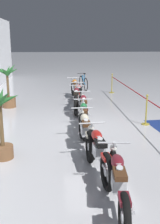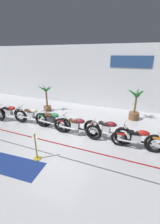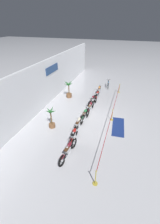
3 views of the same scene
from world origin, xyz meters
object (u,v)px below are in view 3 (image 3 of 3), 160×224
at_px(motorcycle_maroon_4, 90,108).
at_px(bicycle, 108,84).
at_px(motorcycle_green_3, 85,115).
at_px(stanchion_far_left, 110,123).
at_px(motorcycle_red_1, 74,136).
at_px(motorcycle_orange_7, 99,91).
at_px(motorcycle_maroon_0, 68,150).
at_px(motorcycle_red_6, 97,96).
at_px(floor_banner, 118,127).
at_px(stanchion_mid_right, 119,90).
at_px(motorcycle_maroon_5, 92,101).
at_px(potted_palm_right_of_row, 69,90).
at_px(motorcycle_cream_2, 78,124).
at_px(potted_palm_left_of_row, 51,119).
at_px(stanchion_mid_left, 112,116).

height_order(motorcycle_maroon_4, bicycle, bicycle).
xyz_separation_m(motorcycle_green_3, stanchion_far_left, (-0.84, -2.21, 0.28)).
relative_size(motorcycle_red_1, motorcycle_orange_7, 0.98).
bearing_deg(motorcycle_maroon_0, motorcycle_red_6, 0.06).
bearing_deg(floor_banner, stanchion_mid_right, 0.86).
xyz_separation_m(motorcycle_maroon_4, bicycle, (6.47, -0.62, -0.06)).
bearing_deg(motorcycle_maroon_5, stanchion_far_left, -148.23).
xyz_separation_m(motorcycle_maroon_5, stanchion_far_left, (-3.61, -2.24, 0.27)).
height_order(motorcycle_green_3, motorcycle_orange_7, motorcycle_orange_7).
relative_size(bicycle, potted_palm_right_of_row, 0.92).
xyz_separation_m(motorcycle_maroon_0, motorcycle_maroon_4, (5.48, 0.05, -0.00)).
distance_m(motorcycle_maroon_0, stanchion_mid_right, 11.03).
height_order(motorcycle_red_1, motorcycle_green_3, motorcycle_red_1).
distance_m(motorcycle_maroon_5, motorcycle_red_6, 1.29).
xyz_separation_m(motorcycle_orange_7, floor_banner, (-5.48, -2.76, -0.48)).
height_order(motorcycle_red_1, floor_banner, motorcycle_red_1).
relative_size(stanchion_mid_right, floor_banner, 0.41).
bearing_deg(motorcycle_maroon_5, stanchion_mid_right, -29.39).
distance_m(motorcycle_cream_2, stanchion_far_left, 2.37).
height_order(motorcycle_maroon_4, stanchion_mid_right, stanchion_mid_right).
distance_m(motorcycle_green_3, motorcycle_orange_7, 5.41).
height_order(potted_palm_left_of_row, stanchion_mid_right, potted_palm_left_of_row).
height_order(motorcycle_cream_2, potted_palm_left_of_row, potted_palm_left_of_row).
bearing_deg(stanchion_far_left, potted_palm_right_of_row, 48.33).
xyz_separation_m(motorcycle_maroon_5, motorcycle_red_6, (1.28, -0.20, -0.02)).
bearing_deg(motorcycle_maroon_4, stanchion_far_left, -136.89).
distance_m(bicycle, stanchion_far_left, 8.82).
bearing_deg(potted_palm_right_of_row, motorcycle_maroon_0, -158.46).
bearing_deg(motorcycle_maroon_0, motorcycle_cream_2, 5.67).
relative_size(stanchion_mid_left, floor_banner, 0.41).
height_order(stanchion_far_left, stanchion_mid_right, same).
relative_size(motorcycle_maroon_5, stanchion_far_left, 0.18).
height_order(motorcycle_maroon_5, motorcycle_red_6, motorcycle_maroon_5).
xyz_separation_m(motorcycle_orange_7, bicycle, (2.44, -0.65, -0.08)).
height_order(motorcycle_orange_7, potted_palm_left_of_row, potted_palm_left_of_row).
relative_size(motorcycle_green_3, stanchion_far_left, 0.18).
relative_size(motorcycle_orange_7, bicycle, 1.29).
xyz_separation_m(motorcycle_orange_7, stanchion_mid_right, (1.33, -2.12, -0.12)).
bearing_deg(stanchion_mid_left, motorcycle_red_1, 147.94).
distance_m(bicycle, potted_palm_right_of_row, 5.53).
relative_size(motorcycle_red_1, motorcycle_cream_2, 0.91).
height_order(motorcycle_red_6, bicycle, bicycle).
bearing_deg(motorcycle_green_3, potted_palm_left_of_row, 129.52).
bearing_deg(motorcycle_green_3, motorcycle_red_1, -179.01).
xyz_separation_m(motorcycle_red_6, potted_palm_left_of_row, (-5.83, 2.33, 0.33)).
bearing_deg(stanchion_mid_left, motorcycle_orange_7, 24.24).
xyz_separation_m(motorcycle_maroon_0, motorcycle_red_1, (1.35, 0.14, 0.01)).
distance_m(motorcycle_maroon_0, motorcycle_maroon_4, 5.48).
xyz_separation_m(motorcycle_maroon_4, motorcycle_orange_7, (4.03, 0.04, 0.01)).
bearing_deg(motorcycle_green_3, motorcycle_red_6, -2.49).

